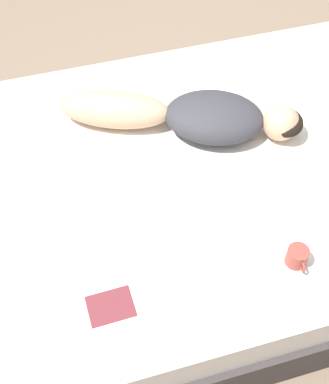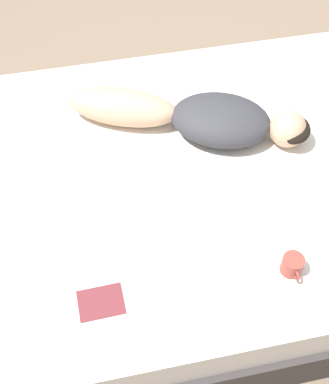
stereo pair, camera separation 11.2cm
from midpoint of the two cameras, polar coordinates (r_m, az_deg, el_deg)
The scene contains 5 objects.
ground_plane at distance 3.03m, azimuth 3.82°, elevation -3.06°, with size 12.00×12.00×0.00m, color #7A6651.
bed at distance 2.84m, azimuth 4.07°, elevation -0.30°, with size 1.90×2.35×0.49m.
person at distance 2.74m, azimuth 1.50°, elevation 8.16°, with size 0.67×1.23×0.19m.
open_magazine at distance 2.28m, azimuth -7.83°, elevation -9.78°, with size 0.45×0.28×0.01m.
coffee_mug at distance 2.33m, azimuth 12.65°, elevation -6.76°, with size 0.12×0.09×0.09m.
Camera 1 is at (1.58, -0.72, 2.49)m, focal length 50.00 mm.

